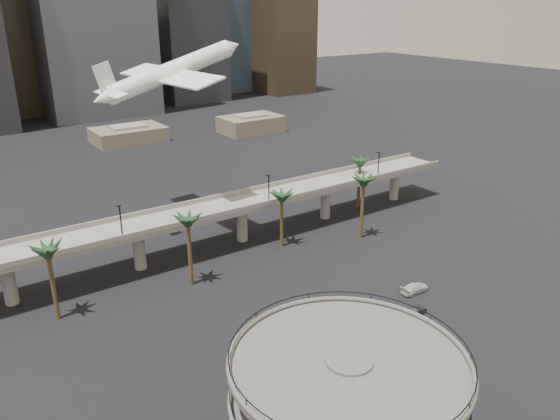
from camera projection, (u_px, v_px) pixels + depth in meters
ground at (403, 418)px, 64.94m from camera, size 700.00×700.00×0.00m
parking_ramp at (346, 416)px, 51.40m from camera, size 22.20×22.20×17.35m
overpass at (192, 219)px, 104.40m from camera, size 130.00×9.30×14.70m
palm_trees at (265, 199)px, 103.16m from camera, size 76.40×18.40×14.00m
low_buildings at (92, 144)px, 176.53m from camera, size 135.00×27.50×6.80m
skyline at (45, 13)px, 224.26m from camera, size 269.00×86.00×113.65m
airborne_jet at (171, 72)px, 109.22m from camera, size 34.97×31.00×12.14m
car_a at (252, 354)px, 75.45m from camera, size 4.51×2.94×1.43m
car_b at (416, 312)px, 85.73m from camera, size 4.44×2.14×1.40m
car_c at (415, 288)px, 92.60m from camera, size 5.47×2.28×1.58m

